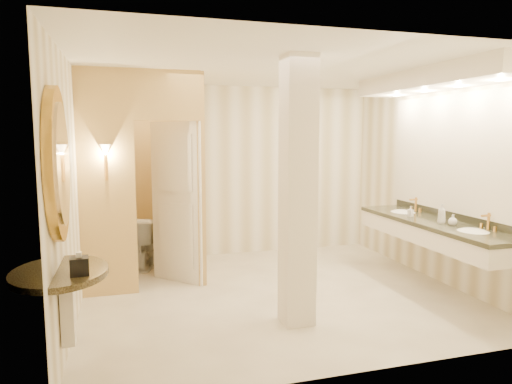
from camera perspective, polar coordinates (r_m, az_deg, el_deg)
floor at (r=5.74m, az=2.30°, el=-12.47°), size 4.50×4.50×0.00m
ceiling at (r=5.47m, az=2.44°, el=15.26°), size 4.50×4.50×0.00m
wall_back at (r=7.36m, az=-2.54°, el=2.61°), size 4.50×0.02×2.70m
wall_front at (r=3.62m, az=12.39°, el=-2.15°), size 4.50×0.02×2.70m
wall_left at (r=5.20m, az=-21.90°, el=0.26°), size 0.02×4.00×2.70m
wall_right at (r=6.51m, az=21.53°, el=1.55°), size 0.02×4.00×2.70m
toilet_closet at (r=6.15m, az=-10.63°, el=1.96°), size 1.50×1.55×2.70m
wall_sconce at (r=5.58m, az=-18.30°, el=4.78°), size 0.14×0.14×0.42m
vanity at (r=6.01m, az=21.91°, el=3.78°), size 0.75×2.64×2.09m
console_shelf at (r=3.83m, az=-23.40°, el=-2.25°), size 0.91×0.91×1.91m
pillar at (r=4.58m, az=5.23°, el=-0.10°), size 0.31×0.31×2.70m
tissue_box at (r=3.73m, az=-21.20°, el=-8.62°), size 0.15×0.15×0.13m
toilet at (r=6.88m, az=-13.75°, el=-6.07°), size 0.65×0.85×0.76m
soap_bottle_a at (r=6.26m, az=18.75°, el=-2.30°), size 0.08×0.08×0.13m
soap_bottle_b at (r=5.82m, az=23.38°, el=-3.22°), size 0.12×0.12×0.13m
soap_bottle_c at (r=5.87m, az=22.20°, el=-2.53°), size 0.10×0.10×0.24m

